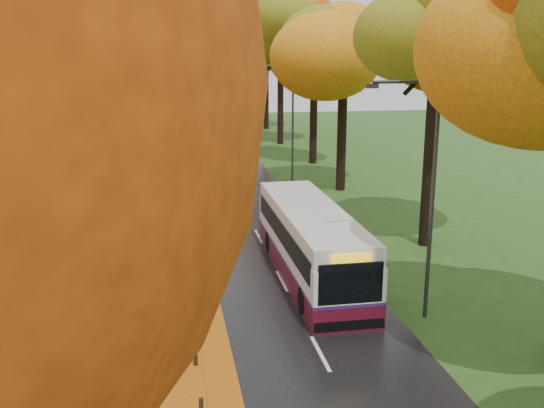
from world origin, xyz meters
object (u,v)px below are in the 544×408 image
object	(u,v)px
streetlamp_far	(246,93)
streetlamp_mid	(289,115)
bus	(311,241)
car_silver	(191,157)
car_dark	(186,140)
streetlamp_near	(426,182)
car_white	(196,175)

from	to	relation	value
streetlamp_far	streetlamp_mid	bearing A→B (deg)	-90.00
streetlamp_far	bus	world-z (taller)	streetlamp_far
streetlamp_far	car_silver	xyz separation A→B (m)	(-6.30, -14.51, -3.91)
car_dark	streetlamp_mid	bearing A→B (deg)	-55.86
streetlamp_mid	streetlamp_far	bearing A→B (deg)	90.00
bus	car_silver	xyz separation A→B (m)	(-3.58, 25.08, -0.70)
bus	streetlamp_near	bearing A→B (deg)	-58.55
streetlamp_near	car_white	xyz separation A→B (m)	(-6.30, 22.35, -3.96)
car_silver	car_dark	distance (m)	10.03
car_white	car_dark	size ratio (longest dim) A/B	0.91
bus	car_dark	world-z (taller)	bus
car_white	car_silver	size ratio (longest dim) A/B	0.90
car_white	car_silver	bearing A→B (deg)	106.31
streetlamp_near	streetlamp_mid	distance (m)	22.00
streetlamp_near	car_white	world-z (taller)	streetlamp_near
streetlamp_far	streetlamp_near	bearing A→B (deg)	-90.00
bus	car_white	size ratio (longest dim) A/B	2.55
bus	streetlamp_mid	bearing A→B (deg)	81.02
streetlamp_far	car_dark	distance (m)	8.71
streetlamp_near	car_white	bearing A→B (deg)	105.73
streetlamp_near	car_silver	distance (m)	30.40
streetlamp_mid	bus	bearing A→B (deg)	-98.78
car_white	car_silver	distance (m)	7.13
streetlamp_mid	car_white	bearing A→B (deg)	176.78
streetlamp_mid	car_silver	xyz separation A→B (m)	(-6.30, 7.49, -3.91)
streetlamp_mid	bus	xyz separation A→B (m)	(-2.72, -17.59, -3.21)
bus	car_silver	bearing A→B (deg)	97.92
streetlamp_far	bus	xyz separation A→B (m)	(-2.72, -39.59, -3.21)
streetlamp_far	bus	size ratio (longest dim) A/B	0.75
streetlamp_near	streetlamp_mid	size ratio (longest dim) A/B	1.00
streetlamp_far	car_white	size ratio (longest dim) A/B	1.92
bus	car_silver	distance (m)	25.34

